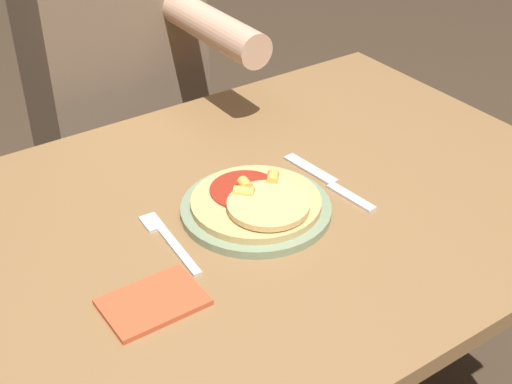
% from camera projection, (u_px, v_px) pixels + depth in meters
% --- Properties ---
extents(dining_table, '(1.10, 0.81, 0.75)m').
position_uv_depth(dining_table, '(270.00, 258.00, 1.26)').
color(dining_table, olive).
rests_on(dining_table, ground_plane).
extents(plate, '(0.25, 0.25, 0.01)m').
position_uv_depth(plate, '(256.00, 209.00, 1.16)').
color(plate, gray).
rests_on(plate, dining_table).
extents(pizza, '(0.21, 0.21, 0.04)m').
position_uv_depth(pizza, '(258.00, 201.00, 1.15)').
color(pizza, tan).
rests_on(pizza, plate).
extents(fork, '(0.03, 0.18, 0.00)m').
position_uv_depth(fork, '(168.00, 239.00, 1.10)').
color(fork, silver).
rests_on(fork, dining_table).
extents(knife, '(0.03, 0.22, 0.00)m').
position_uv_depth(knife, '(330.00, 182.00, 1.24)').
color(knife, silver).
rests_on(knife, dining_table).
extents(napkin, '(0.14, 0.10, 0.01)m').
position_uv_depth(napkin, '(153.00, 302.00, 0.98)').
color(napkin, '#C6512D').
rests_on(napkin, dining_table).
extents(person_diner, '(0.37, 0.52, 1.26)m').
position_uv_depth(person_diner, '(118.00, 80.00, 1.63)').
color(person_diner, '#2D2D38').
rests_on(person_diner, ground_plane).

